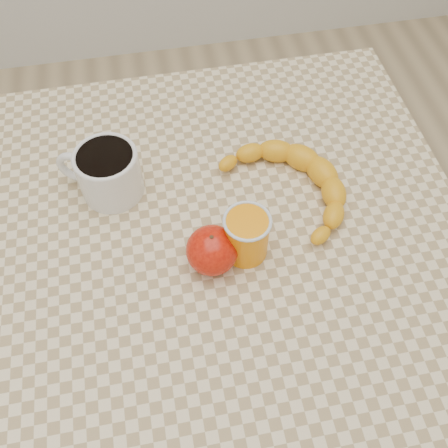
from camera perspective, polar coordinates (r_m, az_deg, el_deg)
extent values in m
plane|color=tan|center=(1.48, 0.00, -16.93)|extent=(3.00, 3.00, 0.00)
cube|color=beige|center=(0.82, 0.00, -1.58)|extent=(0.80, 0.80, 0.04)
cube|color=olive|center=(0.86, 0.00, -3.37)|extent=(0.74, 0.74, 0.06)
cylinder|color=olive|center=(1.35, -17.74, -0.16)|extent=(0.05, 0.05, 0.71)
cylinder|color=olive|center=(1.39, 11.53, 4.40)|extent=(0.05, 0.05, 0.71)
cylinder|color=silver|center=(0.84, -12.96, 5.62)|extent=(0.14, 0.14, 0.08)
cylinder|color=black|center=(0.81, -13.47, 7.36)|extent=(0.09, 0.09, 0.01)
torus|color=silver|center=(0.81, -13.52, 7.54)|extent=(0.10, 0.10, 0.01)
torus|color=silver|center=(0.86, -16.60, 6.22)|extent=(0.07, 0.04, 0.07)
cylinder|color=orange|center=(0.75, 2.57, -1.41)|extent=(0.07, 0.07, 0.08)
torus|color=silver|center=(0.71, 2.69, 0.35)|extent=(0.07, 0.07, 0.01)
ellipsoid|color=#8F0B04|center=(0.74, -1.37, -3.01)|extent=(0.08, 0.08, 0.07)
cylinder|color=#382311|center=(0.71, -1.42, -1.74)|extent=(0.01, 0.01, 0.01)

